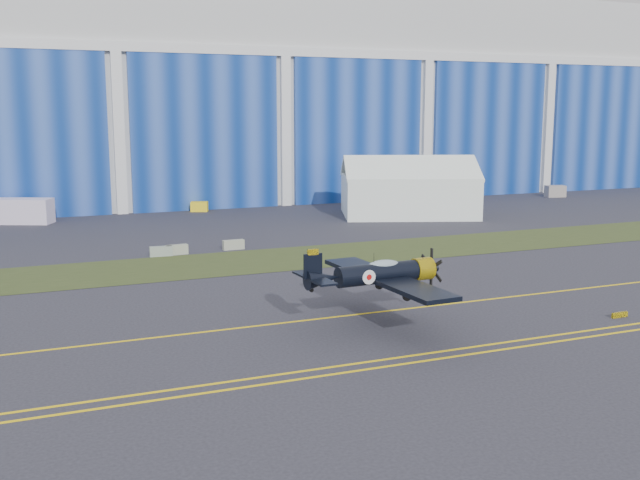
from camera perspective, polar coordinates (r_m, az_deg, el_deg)
name	(u,v)px	position (r m, az deg, el deg)	size (l,w,h in m)	color
ground	(230,307)	(50.26, -6.90, -5.08)	(260.00, 260.00, 0.00)	#2F2F3A
grass_median	(184,267)	(63.50, -10.36, -2.00)	(260.00, 10.00, 0.02)	#475128
hangar	(96,96)	(119.33, -16.67, 10.44)	(220.00, 45.70, 30.00)	silver
taxiway_centreline	(252,326)	(45.64, -5.18, -6.57)	(200.00, 0.20, 0.02)	yellow
edge_line_near	(311,377)	(37.13, -0.68, -10.43)	(80.00, 0.20, 0.02)	yellow
edge_line_far	(304,371)	(38.01, -1.26, -9.95)	(80.00, 0.20, 0.02)	yellow
guard_board_right	(620,315)	(50.98, 21.87, -5.31)	(1.20, 0.15, 0.35)	yellow
warbird	(378,274)	(44.87, 4.43, -2.57)	(10.72, 12.71, 3.62)	black
tent	(408,185)	(93.41, 6.76, 4.17)	(19.26, 16.72, 7.50)	white
shipping_container	(22,211)	(92.80, -21.73, 2.06)	(6.63, 2.65, 2.87)	silver
tug	(199,207)	(97.92, -9.18, 2.53)	(2.16, 1.35, 1.26)	yellow
gse_box	(555,191)	(118.34, 17.48, 3.56)	(2.90, 1.54, 1.74)	gray
barrier_a	(177,250)	(68.86, -10.87, -0.73)	(2.00, 0.60, 0.90)	#979F8B
barrier_b	(161,251)	(68.32, -12.02, -0.86)	(2.00, 0.60, 0.90)	gray
barrier_c	(233,245)	(70.60, -6.61, -0.36)	(2.00, 0.60, 0.90)	#979D8B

